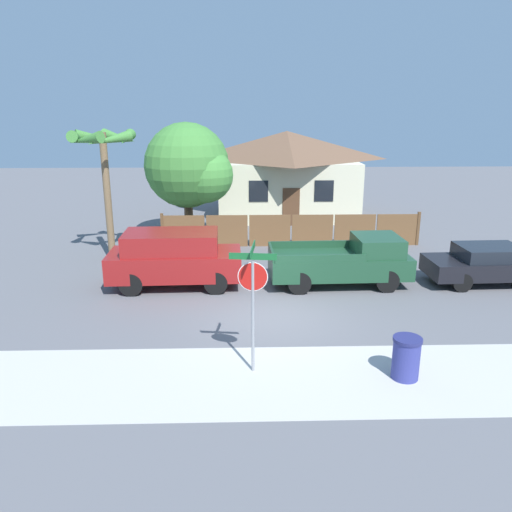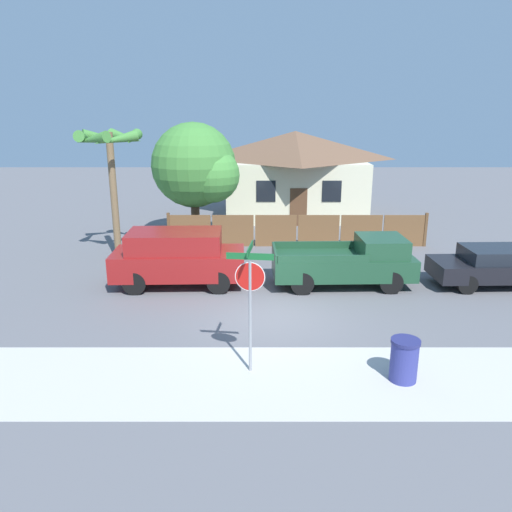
# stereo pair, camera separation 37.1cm
# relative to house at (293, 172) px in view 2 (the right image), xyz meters

# --- Properties ---
(ground_plane) EXTENTS (80.00, 80.00, 0.00)m
(ground_plane) POSITION_rel_house_xyz_m (-1.72, -15.19, -2.47)
(ground_plane) COLOR slate
(sidewalk_strip) EXTENTS (36.00, 3.20, 0.01)m
(sidewalk_strip) POSITION_rel_house_xyz_m (-1.72, -18.79, -2.46)
(sidewalk_strip) COLOR beige
(sidewalk_strip) RESTS_ON ground
(wooden_fence) EXTENTS (11.61, 0.12, 1.53)m
(wooden_fence) POSITION_rel_house_xyz_m (-0.39, -7.20, -1.75)
(wooden_fence) COLOR brown
(wooden_fence) RESTS_ON ground
(house) EXTENTS (8.22, 6.69, 4.77)m
(house) POSITION_rel_house_xyz_m (0.00, 0.00, 0.00)
(house) COLOR beige
(house) RESTS_ON ground
(oak_tree) EXTENTS (4.04, 3.84, 5.41)m
(oak_tree) POSITION_rel_house_xyz_m (-4.89, -6.06, 0.93)
(oak_tree) COLOR brown
(oak_tree) RESTS_ON ground
(palm_tree) EXTENTS (2.57, 2.77, 5.20)m
(palm_tree) POSITION_rel_house_xyz_m (-7.90, -9.18, 1.98)
(palm_tree) COLOR brown
(palm_tree) RESTS_ON ground
(red_suv) EXTENTS (4.56, 2.04, 1.95)m
(red_suv) POSITION_rel_house_xyz_m (-4.93, -12.43, -1.42)
(red_suv) COLOR maroon
(red_suv) RESTS_ON ground
(orange_pickup) EXTENTS (4.86, 2.04, 1.74)m
(orange_pickup) POSITION_rel_house_xyz_m (1.00, -12.42, -1.61)
(orange_pickup) COLOR #1E472D
(orange_pickup) RESTS_ON ground
(parked_sedan) EXTENTS (4.68, 1.91, 1.37)m
(parked_sedan) POSITION_rel_house_xyz_m (6.20, -12.43, -1.75)
(parked_sedan) COLOR black
(parked_sedan) RESTS_ON ground
(stop_sign) EXTENTS (1.06, 0.96, 3.07)m
(stop_sign) POSITION_rel_house_xyz_m (-2.36, -18.37, -0.37)
(stop_sign) COLOR gray
(stop_sign) RESTS_ON ground
(trash_bin) EXTENTS (0.66, 0.66, 1.01)m
(trash_bin) POSITION_rel_house_xyz_m (1.11, -18.80, -1.96)
(trash_bin) COLOR navy
(trash_bin) RESTS_ON ground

